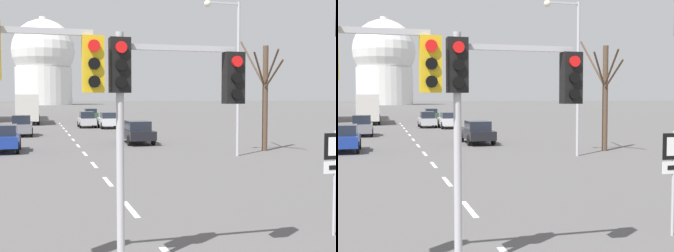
% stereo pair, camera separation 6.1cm
% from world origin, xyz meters
% --- Properties ---
extents(lane_stripe_1, '(0.16, 2.00, 0.01)m').
position_xyz_m(lane_stripe_1, '(0.00, 8.58, 0.00)').
color(lane_stripe_1, silver).
rests_on(lane_stripe_1, ground_plane).
extents(lane_stripe_2, '(0.16, 2.00, 0.01)m').
position_xyz_m(lane_stripe_2, '(0.00, 13.08, 0.00)').
color(lane_stripe_2, silver).
rests_on(lane_stripe_2, ground_plane).
extents(lane_stripe_3, '(0.16, 2.00, 0.01)m').
position_xyz_m(lane_stripe_3, '(0.00, 17.58, 0.00)').
color(lane_stripe_3, silver).
rests_on(lane_stripe_3, ground_plane).
extents(lane_stripe_4, '(0.16, 2.00, 0.01)m').
position_xyz_m(lane_stripe_4, '(0.00, 22.08, 0.00)').
color(lane_stripe_4, silver).
rests_on(lane_stripe_4, ground_plane).
extents(lane_stripe_5, '(0.16, 2.00, 0.01)m').
position_xyz_m(lane_stripe_5, '(0.00, 26.58, 0.00)').
color(lane_stripe_5, silver).
rests_on(lane_stripe_5, ground_plane).
extents(lane_stripe_6, '(0.16, 2.00, 0.01)m').
position_xyz_m(lane_stripe_6, '(0.00, 31.08, 0.00)').
color(lane_stripe_6, silver).
rests_on(lane_stripe_6, ground_plane).
extents(lane_stripe_7, '(0.16, 2.00, 0.01)m').
position_xyz_m(lane_stripe_7, '(0.00, 35.58, 0.00)').
color(lane_stripe_7, silver).
rests_on(lane_stripe_7, ground_plane).
extents(lane_stripe_8, '(0.16, 2.00, 0.01)m').
position_xyz_m(lane_stripe_8, '(0.00, 40.08, 0.00)').
color(lane_stripe_8, silver).
rests_on(lane_stripe_8, ground_plane).
extents(lane_stripe_9, '(0.16, 2.00, 0.01)m').
position_xyz_m(lane_stripe_9, '(0.00, 44.58, 0.00)').
color(lane_stripe_9, silver).
rests_on(lane_stripe_9, ground_plane).
extents(lane_stripe_10, '(0.16, 2.00, 0.01)m').
position_xyz_m(lane_stripe_10, '(0.00, 49.08, 0.00)').
color(lane_stripe_10, silver).
rests_on(lane_stripe_10, ground_plane).
extents(lane_stripe_11, '(0.16, 2.00, 0.01)m').
position_xyz_m(lane_stripe_11, '(0.00, 53.58, 0.00)').
color(lane_stripe_11, silver).
rests_on(lane_stripe_11, ground_plane).
extents(traffic_signal_near_left, '(2.02, 0.34, 4.51)m').
position_xyz_m(traffic_signal_near_left, '(-2.64, 3.73, 3.41)').
color(traffic_signal_near_left, '#B2B2B7').
rests_on(traffic_signal_near_left, ground_plane).
extents(traffic_signal_centre_tall, '(2.51, 0.34, 4.31)m').
position_xyz_m(traffic_signal_centre_tall, '(-0.31, 3.84, 3.26)').
color(traffic_signal_centre_tall, '#B2B2B7').
rests_on(traffic_signal_centre_tall, ground_plane).
extents(route_sign_post, '(0.60, 0.08, 2.41)m').
position_xyz_m(route_sign_post, '(4.01, 4.84, 1.64)').
color(route_sign_post, '#B2B2B7').
rests_on(route_sign_post, ground_plane).
extents(street_lamp_right, '(2.03, 0.36, 8.22)m').
position_xyz_m(street_lamp_right, '(7.52, 18.92, 5.04)').
color(street_lamp_right, '#B2B2B7').
rests_on(street_lamp_right, ground_plane).
extents(sedan_near_left, '(1.71, 4.00, 1.67)m').
position_xyz_m(sedan_near_left, '(2.41, 45.15, 0.83)').
color(sedan_near_left, '#B7B7BC').
rests_on(sedan_near_left, ground_plane).
extents(sedan_near_right, '(1.90, 3.84, 1.61)m').
position_xyz_m(sedan_near_right, '(4.49, 60.94, 0.83)').
color(sedan_near_right, '#2D4C33').
rests_on(sedan_near_right, ground_plane).
extents(sedan_mid_centre, '(1.81, 4.33, 1.57)m').
position_xyz_m(sedan_mid_centre, '(4.02, 26.94, 0.81)').
color(sedan_mid_centre, black).
rests_on(sedan_mid_centre, ground_plane).
extents(sedan_far_left, '(1.83, 3.82, 1.58)m').
position_xyz_m(sedan_far_left, '(-4.45, 24.22, 0.81)').
color(sedan_far_left, navy).
rests_on(sedan_far_left, ground_plane).
extents(sedan_far_right, '(1.72, 3.93, 1.72)m').
position_xyz_m(sedan_far_right, '(-3.80, 35.61, 0.84)').
color(sedan_far_right, slate).
rests_on(sedan_far_right, ground_plane).
extents(sedan_distant_centre, '(1.88, 4.28, 1.63)m').
position_xyz_m(sedan_distant_centre, '(4.44, 43.34, 0.84)').
color(sedan_distant_centre, silver).
rests_on(sedan_distant_centre, ground_plane).
extents(city_bus, '(2.66, 10.80, 3.48)m').
position_xyz_m(city_bus, '(-3.67, 54.87, 2.05)').
color(city_bus, beige).
rests_on(city_bus, ground_plane).
extents(bare_tree_right_near, '(1.33, 4.21, 6.62)m').
position_xyz_m(bare_tree_right_near, '(10.38, 20.68, 3.41)').
color(bare_tree_right_near, brown).
rests_on(bare_tree_right_near, ground_plane).
extents(capitol_dome, '(26.06, 26.06, 36.81)m').
position_xyz_m(capitol_dome, '(0.00, 200.43, 17.93)').
color(capitol_dome, silver).
rests_on(capitol_dome, ground_plane).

